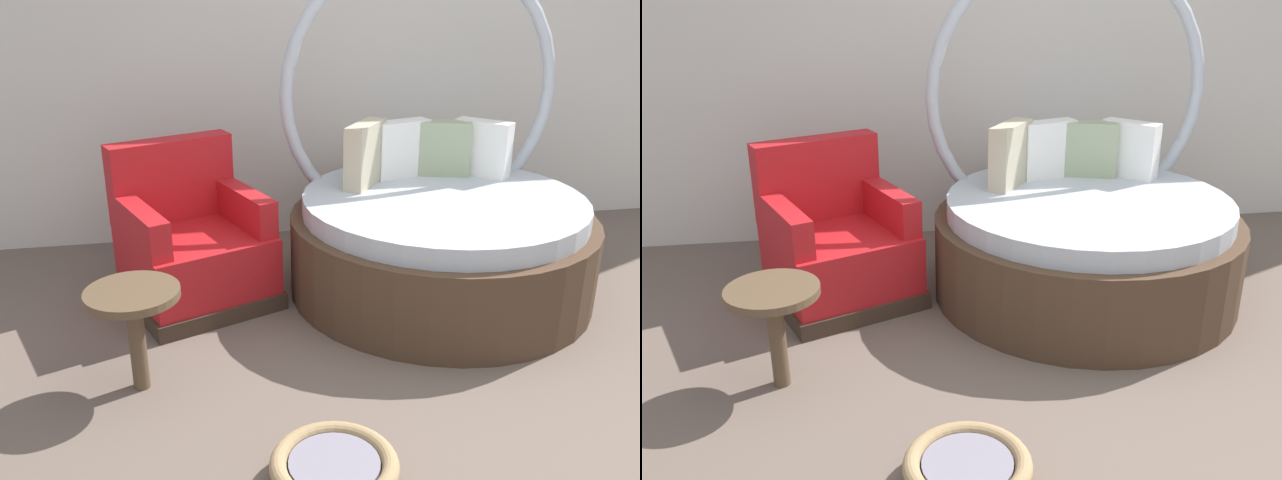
% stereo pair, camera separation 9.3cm
% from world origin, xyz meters
% --- Properties ---
extents(ground_plane, '(8.00, 8.00, 0.02)m').
position_xyz_m(ground_plane, '(0.00, 0.00, -0.01)').
color(ground_plane, '#66564C').
extents(back_wall, '(8.00, 0.12, 3.18)m').
position_xyz_m(back_wall, '(0.00, 2.53, 1.59)').
color(back_wall, silver).
rests_on(back_wall, ground_plane).
extents(round_daybed, '(1.84, 1.84, 2.06)m').
position_xyz_m(round_daybed, '(0.22, 1.34, 0.41)').
color(round_daybed, '#473323').
rests_on(round_daybed, ground_plane).
extents(red_armchair, '(1.04, 1.04, 0.94)m').
position_xyz_m(red_armchair, '(-1.28, 1.45, 0.33)').
color(red_armchair, '#38281E').
rests_on(red_armchair, ground_plane).
extents(pet_basket, '(0.51, 0.51, 0.13)m').
position_xyz_m(pet_basket, '(-0.77, -0.33, 0.07)').
color(pet_basket, '#9E7F56').
rests_on(pet_basket, ground_plane).
extents(side_table, '(0.44, 0.44, 0.52)m').
position_xyz_m(side_table, '(-1.55, 0.50, 0.43)').
color(side_table, brown).
rests_on(side_table, ground_plane).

